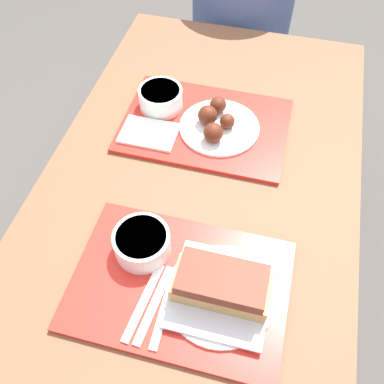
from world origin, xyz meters
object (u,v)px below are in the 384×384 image
(bowl_coleslaw_near, at_px, (142,242))
(bowl_coleslaw_far, at_px, (161,97))
(brisket_sandwich_plate, at_px, (221,288))
(wings_plate_far, at_px, (217,123))
(tray_far, at_px, (205,125))
(tray_near, at_px, (180,285))

(bowl_coleslaw_near, distance_m, bowl_coleslaw_far, 0.45)
(brisket_sandwich_plate, distance_m, wings_plate_far, 0.47)
(tray_far, relative_size, brisket_sandwich_plate, 1.99)
(tray_near, relative_size, bowl_coleslaw_near, 3.67)
(brisket_sandwich_plate, relative_size, wings_plate_far, 1.04)
(tray_near, relative_size, bowl_coleslaw_far, 3.67)
(tray_near, bearing_deg, bowl_coleslaw_near, 149.68)
(tray_far, bearing_deg, brisket_sandwich_plate, -73.13)
(tray_far, height_order, brisket_sandwich_plate, brisket_sandwich_plate)
(tray_far, relative_size, bowl_coleslaw_far, 3.67)
(tray_far, distance_m, wings_plate_far, 0.04)
(tray_far, distance_m, bowl_coleslaw_near, 0.41)
(brisket_sandwich_plate, bearing_deg, bowl_coleslaw_far, 118.64)
(brisket_sandwich_plate, height_order, bowl_coleslaw_far, brisket_sandwich_plate)
(wings_plate_far, bearing_deg, bowl_coleslaw_near, -100.40)
(brisket_sandwich_plate, bearing_deg, wings_plate_far, 103.32)
(bowl_coleslaw_near, distance_m, wings_plate_far, 0.40)
(tray_far, xyz_separation_m, bowl_coleslaw_near, (-0.04, -0.40, 0.04))
(tray_far, xyz_separation_m, wings_plate_far, (0.03, -0.01, 0.03))
(bowl_coleslaw_near, distance_m, brisket_sandwich_plate, 0.19)
(brisket_sandwich_plate, relative_size, bowl_coleslaw_far, 1.84)
(tray_near, height_order, wings_plate_far, wings_plate_far)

